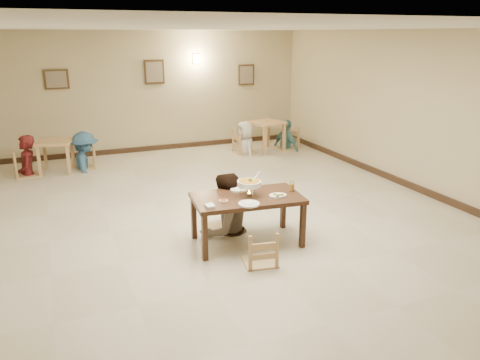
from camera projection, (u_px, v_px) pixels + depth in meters
name	position (u px, v px, depth m)	size (l,w,h in m)	color
floor	(220.00, 215.00, 7.84)	(10.00, 10.00, 0.00)	beige
ceiling	(217.00, 28.00, 6.94)	(10.00, 10.00, 0.00)	silver
wall_back	(151.00, 92.00, 11.80)	(10.00, 10.00, 0.00)	#C0B18B
wall_right	(417.00, 112.00, 8.85)	(10.00, 10.00, 0.00)	#C0B18B
baseboard_back	(154.00, 148.00, 12.21)	(8.00, 0.06, 0.12)	#322015
baseboard_right	(408.00, 184.00, 9.27)	(0.06, 10.00, 0.12)	#322015
picture_a	(56.00, 79.00, 10.84)	(0.55, 0.04, 0.45)	#3D2A16
picture_b	(154.00, 72.00, 11.65)	(0.50, 0.04, 0.60)	#3D2A16
picture_c	(246.00, 75.00, 12.60)	(0.45, 0.04, 0.55)	#3D2A16
wall_sconce	(196.00, 59.00, 11.96)	(0.16, 0.05, 0.22)	#FFD88C
main_table	(247.00, 201.00, 6.64)	(1.61, 1.01, 0.72)	#3D2314
chair_far	(222.00, 196.00, 7.19)	(0.49, 0.49, 1.05)	tan
chair_near	(260.00, 231.00, 6.09)	(0.43, 0.43, 0.91)	tan
main_diner	(224.00, 174.00, 6.98)	(0.89, 0.69, 1.83)	gray
curry_warmer	(249.00, 184.00, 6.58)	(0.38, 0.34, 0.31)	silver
rice_plate_far	(240.00, 189.00, 6.87)	(0.30, 0.30, 0.07)	white
rice_plate_near	(249.00, 204.00, 6.28)	(0.29, 0.29, 0.07)	white
fried_plate	(278.00, 195.00, 6.60)	(0.25, 0.25, 0.06)	white
chili_dish	(223.00, 201.00, 6.40)	(0.12, 0.12, 0.03)	white
napkin_cutlery	(210.00, 206.00, 6.21)	(0.14, 0.22, 0.03)	white
drink_glass	(292.00, 186.00, 6.82)	(0.07, 0.07, 0.14)	white
bg_table_left	(55.00, 146.00, 10.14)	(0.85, 0.85, 0.71)	tan
bg_table_right	(267.00, 127.00, 12.00)	(0.92, 0.92, 0.76)	tan
bg_chair_ll	(25.00, 151.00, 9.90)	(0.50, 0.50, 1.07)	tan
bg_chair_lr	(84.00, 149.00, 10.44)	(0.43, 0.43, 0.91)	tan
bg_chair_rl	(245.00, 132.00, 11.84)	(0.51, 0.51, 1.09)	tan
bg_chair_rr	(287.00, 128.00, 12.25)	(0.51, 0.51, 1.09)	tan
bg_diner_a	(23.00, 135.00, 9.80)	(0.64, 0.42, 1.75)	#541518
bg_diner_b	(82.00, 132.00, 10.32)	(1.09, 0.63, 1.68)	#3F698F
bg_diner_c	(245.00, 121.00, 11.76)	(0.79, 0.51, 1.61)	silver
bg_diner_d	(287.00, 120.00, 12.18)	(0.90, 0.37, 1.53)	teal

